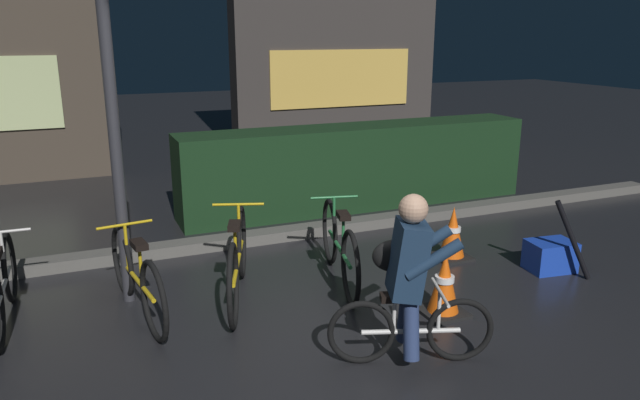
% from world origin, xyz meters
% --- Properties ---
extents(ground_plane, '(40.00, 40.00, 0.00)m').
position_xyz_m(ground_plane, '(0.00, 0.00, 0.00)').
color(ground_plane, black).
extents(sidewalk_curb, '(12.00, 0.24, 0.12)m').
position_xyz_m(sidewalk_curb, '(0.00, 2.20, 0.06)').
color(sidewalk_curb, '#56544F').
rests_on(sidewalk_curb, ground).
extents(hedge_row, '(4.80, 0.70, 1.09)m').
position_xyz_m(hedge_row, '(1.80, 3.10, 0.55)').
color(hedge_row, black).
rests_on(hedge_row, ground).
extents(storefront_right, '(4.21, 0.54, 5.03)m').
position_xyz_m(storefront_right, '(3.32, 7.20, 2.50)').
color(storefront_right, '#383330').
rests_on(storefront_right, ground).
extents(street_post, '(0.10, 0.10, 2.53)m').
position_xyz_m(street_post, '(-1.37, 1.20, 1.26)').
color(street_post, '#2D2D33').
rests_on(street_post, ground).
extents(parked_bike_left_mid, '(0.46, 1.54, 0.71)m').
position_xyz_m(parked_bike_left_mid, '(-2.33, 1.13, 0.32)').
color(parked_bike_left_mid, black).
rests_on(parked_bike_left_mid, ground).
extents(parked_bike_center_left, '(0.46, 1.58, 0.73)m').
position_xyz_m(parked_bike_center_left, '(-1.32, 0.85, 0.33)').
color(parked_bike_center_left, black).
rests_on(parked_bike_center_left, ground).
extents(parked_bike_center_right, '(0.62, 1.65, 0.80)m').
position_xyz_m(parked_bike_center_right, '(-0.47, 0.86, 0.36)').
color(parked_bike_center_right, black).
rests_on(parked_bike_center_right, ground).
extents(parked_bike_right_mid, '(0.50, 1.62, 0.76)m').
position_xyz_m(parked_bike_right_mid, '(0.51, 0.86, 0.35)').
color(parked_bike_right_mid, black).
rests_on(parked_bike_right_mid, ground).
extents(traffic_cone_near, '(0.36, 0.36, 0.55)m').
position_xyz_m(traffic_cone_near, '(1.02, -0.10, 0.26)').
color(traffic_cone_near, black).
rests_on(traffic_cone_near, ground).
extents(traffic_cone_far, '(0.36, 0.36, 0.56)m').
position_xyz_m(traffic_cone_far, '(1.84, 0.95, 0.27)').
color(traffic_cone_far, black).
rests_on(traffic_cone_far, ground).
extents(blue_crate, '(0.48, 0.37, 0.30)m').
position_xyz_m(blue_crate, '(2.54, 0.30, 0.15)').
color(blue_crate, '#193DB7').
rests_on(blue_crate, ground).
extents(cyclist, '(1.13, 0.64, 1.25)m').
position_xyz_m(cyclist, '(0.35, -0.62, 0.63)').
color(cyclist, black).
rests_on(cyclist, ground).
extents(closed_umbrella, '(0.40, 0.20, 0.79)m').
position_xyz_m(closed_umbrella, '(2.55, 0.05, 0.39)').
color(closed_umbrella, black).
rests_on(closed_umbrella, ground).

